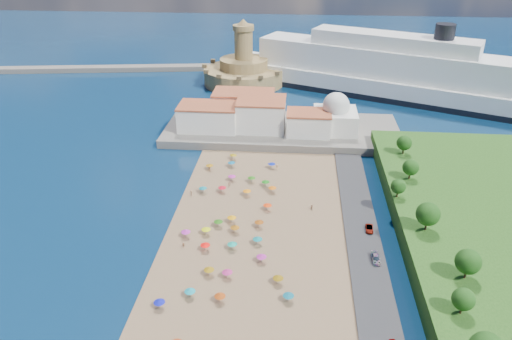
{
  "coord_description": "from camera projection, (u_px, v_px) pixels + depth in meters",
  "views": [
    {
      "loc": [
        15.51,
        -107.64,
        74.85
      ],
      "look_at": [
        4.0,
        25.0,
        8.0
      ],
      "focal_mm": 35.0,
      "sensor_mm": 36.0,
      "label": 1
    }
  ],
  "objects": [
    {
      "name": "breakwater",
      "position": [
        70.0,
        69.0,
        274.76
      ],
      "size": [
        199.03,
        34.77,
        2.6
      ],
      "primitive_type": "cube",
      "rotation": [
        0.0,
        0.0,
        0.14
      ],
      "color": "#59544C",
      "rests_on": "ground"
    },
    {
      "name": "beachgoers",
      "position": [
        234.0,
        222.0,
        135.92
      ],
      "size": [
        37.5,
        91.26,
        1.89
      ],
      "color": "tan",
      "rests_on": "beach"
    },
    {
      "name": "fortress",
      "position": [
        244.0,
        71.0,
        251.42
      ],
      "size": [
        40.0,
        40.0,
        32.4
      ],
      "color": "#A68453",
      "rests_on": "ground"
    },
    {
      "name": "jetty",
      "position": [
        237.0,
        101.0,
        227.17
      ],
      "size": [
        18.0,
        70.0,
        2.4
      ],
      "primitive_type": "cube",
      "color": "#59544C",
      "rests_on": "ground"
    },
    {
      "name": "cruise_ship",
      "position": [
        390.0,
        74.0,
        232.74
      ],
      "size": [
        157.26,
        87.49,
        35.3
      ],
      "color": "black",
      "rests_on": "ground"
    },
    {
      "name": "ground",
      "position": [
        233.0,
        239.0,
        130.63
      ],
      "size": [
        700.0,
        700.0,
        0.0
      ],
      "primitive_type": "plane",
      "color": "#071938",
      "rests_on": "ground"
    },
    {
      "name": "parked_cars",
      "position": [
        378.0,
        269.0,
        117.43
      ],
      "size": [
        2.29,
        46.06,
        1.43
      ],
      "color": "gray",
      "rests_on": "promenade"
    },
    {
      "name": "terrace",
      "position": [
        282.0,
        130.0,
        194.17
      ],
      "size": [
        90.0,
        36.0,
        3.0
      ],
      "primitive_type": "cube",
      "color": "#59544C",
      "rests_on": "ground"
    },
    {
      "name": "hillside_trees",
      "position": [
        442.0,
        242.0,
        111.99
      ],
      "size": [
        13.56,
        110.54,
        7.62
      ],
      "color": "#382314",
      "rests_on": "hillside"
    },
    {
      "name": "waterfront_buildings",
      "position": [
        249.0,
        113.0,
        192.89
      ],
      "size": [
        57.0,
        29.0,
        11.0
      ],
      "color": "silver",
      "rests_on": "terrace"
    },
    {
      "name": "domed_building",
      "position": [
        335.0,
        116.0,
        187.49
      ],
      "size": [
        16.0,
        16.0,
        15.0
      ],
      "color": "silver",
      "rests_on": "terrace"
    },
    {
      "name": "beach_parasols",
      "position": [
        225.0,
        255.0,
        120.8
      ],
      "size": [
        33.29,
        114.81,
        2.2
      ],
      "color": "gray",
      "rests_on": "beach"
    }
  ]
}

